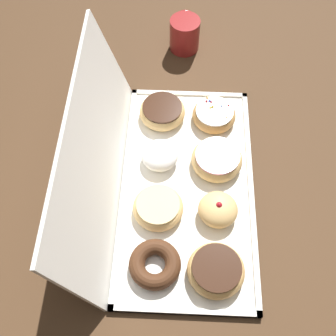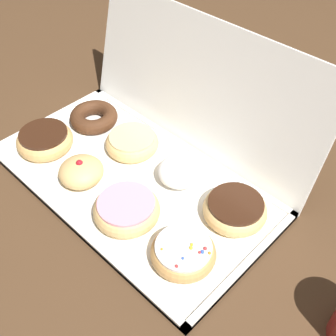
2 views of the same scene
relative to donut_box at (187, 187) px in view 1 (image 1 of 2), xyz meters
The scene contains 12 objects.
ground_plane 0.01m from the donut_box, ahead, with size 3.00×3.00×0.00m, color #4C331E.
donut_box is the anchor object (origin of this frame).
box_lid_open 0.23m from the donut_box, 90.00° to the left, with size 0.57×0.27×0.01m, color white.
chocolate_frosted_donut_0 0.21m from the donut_box, 163.21° to the right, with size 0.12×0.12×0.04m.
jelly_filled_donut_1 0.10m from the donut_box, 135.21° to the right, with size 0.09×0.09×0.05m.
pink_frosted_donut_2 0.10m from the donut_box, 46.48° to the right, with size 0.12×0.12×0.04m.
sprinkle_donut_3 0.21m from the donut_box, 17.68° to the right, with size 0.11×0.11×0.04m.
chocolate_cake_ring_donut_4 0.20m from the donut_box, 161.72° to the left, with size 0.11×0.11×0.03m.
glazed_ring_donut_5 0.09m from the donut_box, 135.53° to the left, with size 0.11×0.11×0.04m.
powdered_filled_donut_6 0.10m from the donut_box, 44.62° to the left, with size 0.09×0.09×0.05m.
chocolate_frosted_donut_7 0.21m from the donut_box, 18.59° to the left, with size 0.12×0.12×0.04m.
coffee_mug 0.47m from the donut_box, ahead, with size 0.10×0.08×0.09m.
Camera 1 is at (-0.45, 0.03, 0.85)m, focal length 44.04 mm.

